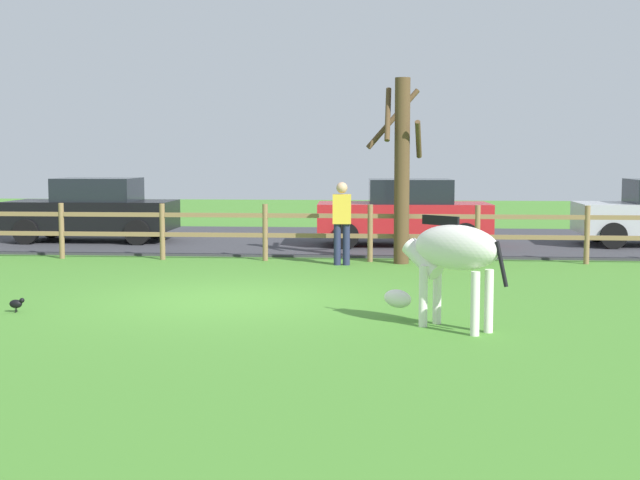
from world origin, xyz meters
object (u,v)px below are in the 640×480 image
(zebra, at_px, (451,255))
(crow_on_grass, at_px, (17,303))
(visitor_near_fence, at_px, (342,219))
(parked_car_red, at_px, (405,212))
(parked_car_black, at_px, (94,209))
(bare_tree, at_px, (401,166))

(zebra, distance_m, crow_on_grass, 5.98)
(crow_on_grass, height_order, visitor_near_fence, visitor_near_fence)
(zebra, xyz_separation_m, parked_car_red, (-0.50, 9.86, -0.08))
(parked_car_red, distance_m, visitor_near_fence, 3.72)
(zebra, distance_m, parked_car_black, 13.03)
(crow_on_grass, height_order, parked_car_red, parked_car_red)
(zebra, relative_size, visitor_near_fence, 0.96)
(crow_on_grass, distance_m, visitor_near_fence, 7.11)
(parked_car_red, bearing_deg, crow_on_grass, -120.31)
(parked_car_black, xyz_separation_m, parked_car_red, (7.62, -0.33, 0.00))
(bare_tree, bearing_deg, parked_car_black, 155.39)
(zebra, distance_m, parked_car_red, 9.87)
(parked_car_black, bearing_deg, parked_car_red, -2.48)
(parked_car_red, height_order, visitor_near_fence, visitor_near_fence)
(parked_car_black, distance_m, visitor_near_fence, 7.43)
(zebra, relative_size, crow_on_grass, 7.33)
(crow_on_grass, bearing_deg, bare_tree, 49.09)
(parked_car_red, bearing_deg, bare_tree, -91.82)
(parked_car_red, bearing_deg, visitor_near_fence, -109.80)
(parked_car_black, bearing_deg, bare_tree, -24.61)
(zebra, bearing_deg, bare_tree, 95.09)
(parked_car_black, relative_size, parked_car_red, 0.99)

